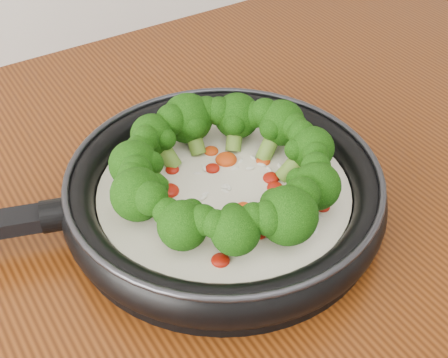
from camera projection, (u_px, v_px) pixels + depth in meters
skillet at (221, 187)px, 0.67m from camera, size 0.58×0.44×0.10m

